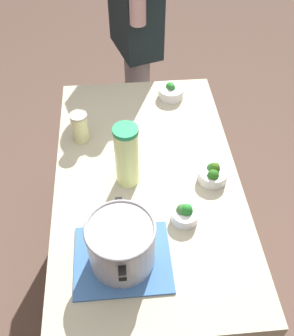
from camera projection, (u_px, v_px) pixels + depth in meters
ground_plane at (147, 275)px, 2.26m from camera, size 8.00×8.00×0.00m
counter_slab at (147, 234)px, 1.94m from camera, size 1.31×0.75×0.86m
dish_cloth at (123, 259)px, 1.36m from camera, size 0.28×0.33×0.01m
cooking_pot at (121, 243)px, 1.29m from camera, size 0.30×0.23×0.19m
lemonade_pitcher at (127, 156)px, 1.51m from camera, size 0.10×0.10×0.28m
mason_jar at (80, 127)px, 1.72m from camera, size 0.08×0.08×0.14m
broccoli_bowl_front at (185, 214)px, 1.46m from camera, size 0.10×0.10×0.08m
broccoli_bowl_center at (171, 91)px, 1.96m from camera, size 0.13×0.13×0.07m
broccoli_bowl_back at (213, 174)px, 1.59m from camera, size 0.12×0.12×0.08m
person_cook at (136, 44)px, 2.23m from camera, size 0.50×0.29×1.64m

